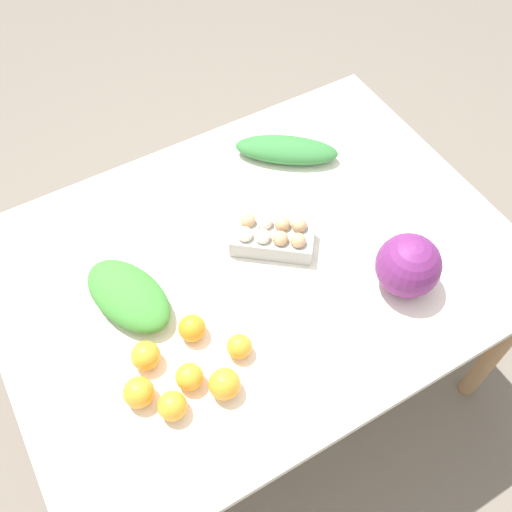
# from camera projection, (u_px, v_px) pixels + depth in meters

# --- Properties ---
(ground_plane) EXTENTS (8.00, 8.00, 0.00)m
(ground_plane) POSITION_uv_depth(u_px,v_px,m) (256.00, 369.00, 2.27)
(ground_plane) COLOR #70665B
(dining_table) EXTENTS (1.46, 1.08, 0.77)m
(dining_table) POSITION_uv_depth(u_px,v_px,m) (256.00, 276.00, 1.70)
(dining_table) COLOR silver
(dining_table) RESTS_ON ground_plane
(cabbage_purple) EXTENTS (0.18, 0.18, 0.18)m
(cabbage_purple) POSITION_uv_depth(u_px,v_px,m) (408.00, 265.00, 1.52)
(cabbage_purple) COLOR #6B2366
(cabbage_purple) RESTS_ON dining_table
(egg_carton) EXTENTS (0.26, 0.24, 0.09)m
(egg_carton) POSITION_uv_depth(u_px,v_px,m) (272.00, 236.00, 1.63)
(egg_carton) COLOR #A8A8A3
(egg_carton) RESTS_ON dining_table
(greens_bunch_chard) EXTENTS (0.24, 0.32, 0.08)m
(greens_bunch_chard) POSITION_uv_depth(u_px,v_px,m) (128.00, 295.00, 1.52)
(greens_bunch_chard) COLOR #3D8433
(greens_bunch_chard) RESTS_ON dining_table
(greens_bunch_kale) EXTENTS (0.33, 0.29, 0.07)m
(greens_bunch_kale) POSITION_uv_depth(u_px,v_px,m) (287.00, 150.00, 1.84)
(greens_bunch_kale) COLOR #337538
(greens_bunch_kale) RESTS_ON dining_table
(orange_0) EXTENTS (0.07, 0.07, 0.07)m
(orange_0) POSITION_uv_depth(u_px,v_px,m) (192.00, 328.00, 1.47)
(orange_0) COLOR orange
(orange_0) RESTS_ON dining_table
(orange_1) EXTENTS (0.08, 0.08, 0.08)m
(orange_1) POSITION_uv_depth(u_px,v_px,m) (146.00, 356.00, 1.42)
(orange_1) COLOR orange
(orange_1) RESTS_ON dining_table
(orange_2) EXTENTS (0.07, 0.07, 0.07)m
(orange_2) POSITION_uv_depth(u_px,v_px,m) (189.00, 377.00, 1.39)
(orange_2) COLOR orange
(orange_2) RESTS_ON dining_table
(orange_3) EXTENTS (0.07, 0.07, 0.07)m
(orange_3) POSITION_uv_depth(u_px,v_px,m) (239.00, 347.00, 1.44)
(orange_3) COLOR orange
(orange_3) RESTS_ON dining_table
(orange_4) EXTENTS (0.07, 0.07, 0.07)m
(orange_4) POSITION_uv_depth(u_px,v_px,m) (172.00, 406.00, 1.35)
(orange_4) COLOR orange
(orange_4) RESTS_ON dining_table
(orange_5) EXTENTS (0.08, 0.08, 0.08)m
(orange_5) POSITION_uv_depth(u_px,v_px,m) (224.00, 384.00, 1.38)
(orange_5) COLOR orange
(orange_5) RESTS_ON dining_table
(orange_6) EXTENTS (0.08, 0.08, 0.08)m
(orange_6) POSITION_uv_depth(u_px,v_px,m) (139.00, 392.00, 1.37)
(orange_6) COLOR orange
(orange_6) RESTS_ON dining_table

